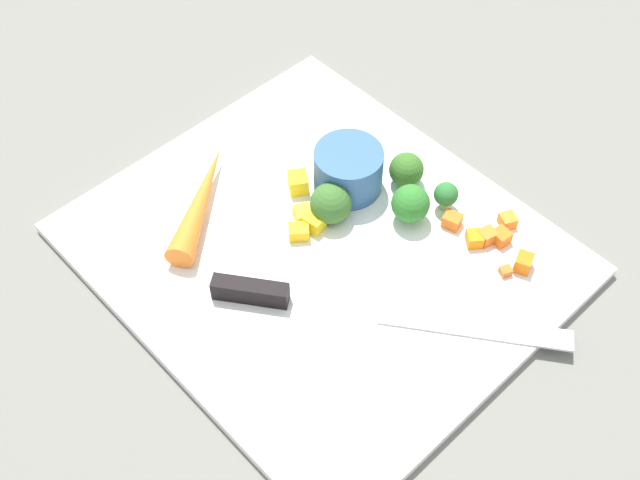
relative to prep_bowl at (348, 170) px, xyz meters
name	(u,v)px	position (x,y,z in m)	size (l,w,h in m)	color
ground_plane	(320,253)	(-0.04, 0.08, -0.04)	(4.00, 4.00, 0.00)	slate
cutting_board	(320,250)	(-0.04, 0.08, -0.03)	(0.44, 0.39, 0.01)	white
prep_bowl	(348,170)	(0.00, 0.00, 0.00)	(0.07, 0.07, 0.05)	#325A91
chef_knife	(315,300)	(-0.09, 0.13, -0.02)	(0.29, 0.22, 0.02)	silver
whole_carrot	(201,201)	(0.08, 0.13, -0.01)	(0.03, 0.03, 0.15)	orange
carrot_dice_0	(487,236)	(-0.15, -0.05, -0.02)	(0.02, 0.02, 0.01)	orange
carrot_dice_1	(508,221)	(-0.15, -0.08, -0.02)	(0.02, 0.02, 0.01)	orange
carrot_dice_2	(474,239)	(-0.14, -0.04, -0.02)	(0.02, 0.02, 0.01)	orange
carrot_dice_3	(506,271)	(-0.19, -0.03, -0.02)	(0.01, 0.01, 0.01)	orange
carrot_dice_4	(524,263)	(-0.19, -0.05, -0.02)	(0.02, 0.02, 0.02)	orange
carrot_dice_5	(452,220)	(-0.11, -0.04, -0.02)	(0.02, 0.02, 0.01)	orange
carrot_dice_6	(501,237)	(-0.16, -0.06, -0.02)	(0.02, 0.02, 0.01)	orange
pepper_dice_0	(298,183)	(0.03, 0.04, -0.01)	(0.02, 0.02, 0.02)	yellow
pepper_dice_1	(303,214)	(0.00, 0.07, -0.02)	(0.02, 0.02, 0.02)	yellow
pepper_dice_2	(299,232)	(-0.02, 0.08, -0.02)	(0.02, 0.02, 0.01)	yellow
pepper_dice_3	(314,222)	(-0.02, 0.07, -0.02)	(0.02, 0.02, 0.02)	yellow
broccoli_floret_0	(405,169)	(-0.04, -0.05, 0.00)	(0.04, 0.04, 0.04)	#90AE5E
broccoli_floret_1	(446,195)	(-0.09, -0.05, 0.00)	(0.03, 0.03, 0.03)	#8AB35F
broccoli_floret_2	(410,204)	(-0.08, -0.01, 0.00)	(0.04, 0.04, 0.04)	#96AE68
broccoli_floret_3	(331,204)	(-0.02, 0.04, 0.00)	(0.04, 0.04, 0.04)	#8CAB68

